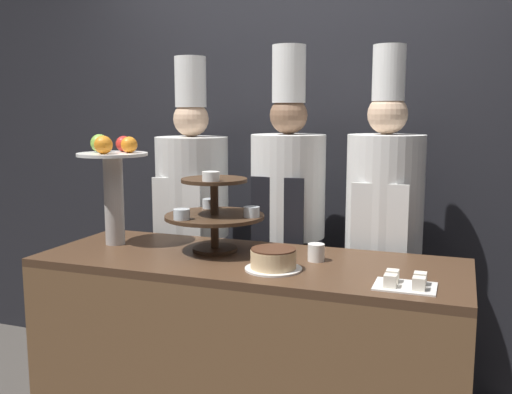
{
  "coord_description": "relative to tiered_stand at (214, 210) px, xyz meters",
  "views": [
    {
      "loc": [
        0.83,
        -1.86,
        1.54
      ],
      "look_at": [
        0.0,
        0.43,
        1.17
      ],
      "focal_mm": 40.0,
      "sensor_mm": 36.0,
      "label": 1
    }
  ],
  "objects": [
    {
      "name": "chef_center_left",
      "position": [
        0.19,
        0.5,
        -0.11
      ],
      "size": [
        0.38,
        0.38,
        1.87
      ],
      "color": "#28282D",
      "rests_on": "ground_plane"
    },
    {
      "name": "wall_back",
      "position": [
        0.19,
        0.88,
        0.29
      ],
      "size": [
        10.0,
        0.06,
        2.8
      ],
      "color": "#232328",
      "rests_on": "ground_plane"
    },
    {
      "name": "chef_left",
      "position": [
        -0.36,
        0.5,
        -0.13
      ],
      "size": [
        0.39,
        0.39,
        1.83
      ],
      "color": "#28282D",
      "rests_on": "ground_plane"
    },
    {
      "name": "chef_center_right",
      "position": [
        0.67,
        0.5,
        -0.12
      ],
      "size": [
        0.37,
        0.37,
        1.85
      ],
      "color": "#38332D",
      "rests_on": "ground_plane"
    },
    {
      "name": "buffet_counter",
      "position": [
        0.19,
        -0.08,
        -0.65
      ],
      "size": [
        1.8,
        0.65,
        0.92
      ],
      "color": "brown",
      "rests_on": "ground_plane"
    },
    {
      "name": "cup_white",
      "position": [
        0.47,
        -0.01,
        -0.15
      ],
      "size": [
        0.07,
        0.07,
        0.07
      ],
      "color": "white",
      "rests_on": "buffet_counter"
    },
    {
      "name": "tiered_stand",
      "position": [
        0.0,
        0.0,
        0.0
      ],
      "size": [
        0.44,
        0.44,
        0.37
      ],
      "color": "#3D2819",
      "rests_on": "buffet_counter"
    },
    {
      "name": "cake_round",
      "position": [
        0.34,
        -0.2,
        -0.15
      ],
      "size": [
        0.23,
        0.23,
        0.09
      ],
      "color": "white",
      "rests_on": "buffet_counter"
    },
    {
      "name": "cake_square_tray",
      "position": [
        0.85,
        -0.26,
        -0.17
      ],
      "size": [
        0.22,
        0.16,
        0.05
      ],
      "color": "white",
      "rests_on": "buffet_counter"
    },
    {
      "name": "fruit_pedestal",
      "position": [
        -0.5,
        -0.03,
        0.14
      ],
      "size": [
        0.32,
        0.32,
        0.51
      ],
      "color": "#B2ADA8",
      "rests_on": "buffet_counter"
    }
  ]
}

